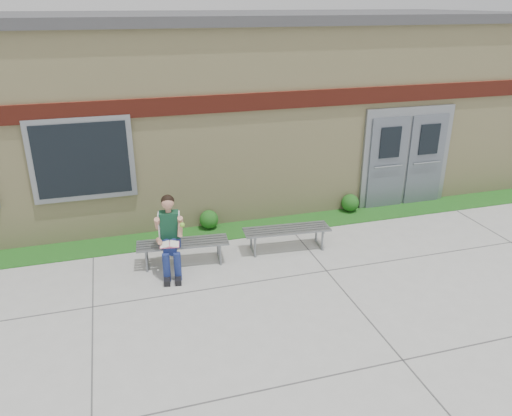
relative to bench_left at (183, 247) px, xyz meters
name	(u,v)px	position (x,y,z in m)	size (l,w,h in m)	color
ground	(283,294)	(1.40, -1.52, -0.33)	(80.00, 80.00, 0.00)	#9E9E99
grass_strip	(242,229)	(1.40, 1.08, -0.32)	(16.00, 0.80, 0.02)	#155015
school_building	(207,101)	(1.40, 4.47, 1.77)	(16.20, 6.22, 4.20)	beige
bench_left	(183,247)	(0.00, 0.00, 0.00)	(1.68, 0.61, 0.43)	gray
bench_right	(287,233)	(2.00, 0.00, 0.00)	(1.69, 0.59, 0.43)	gray
girl	(170,235)	(-0.24, -0.21, 0.38)	(0.52, 0.90, 1.39)	navy
shrub_mid	(209,219)	(0.75, 1.33, -0.11)	(0.39, 0.39, 0.39)	#155015
shrub_east	(350,203)	(4.01, 1.33, -0.11)	(0.40, 0.40, 0.40)	#155015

